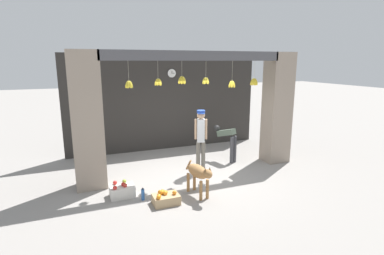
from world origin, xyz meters
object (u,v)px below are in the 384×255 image
at_px(water_bottle, 143,194).
at_px(fruit_crate_apples, 122,191).
at_px(wall_clock, 172,73).
at_px(worker_stooping, 228,139).
at_px(dog, 199,173).
at_px(shopkeeper, 201,135).
at_px(fruit_crate_oranges, 166,198).

bearing_deg(water_bottle, fruit_crate_apples, 139.77).
bearing_deg(wall_clock, worker_stooping, -60.37).
bearing_deg(worker_stooping, dog, -156.40).
distance_m(shopkeeper, wall_clock, 2.92).
bearing_deg(wall_clock, fruit_crate_apples, -124.51).
relative_size(shopkeeper, worker_stooping, 1.63).
xyz_separation_m(worker_stooping, fruit_crate_oranges, (-2.56, -2.03, -0.58)).
bearing_deg(wall_clock, shopkeeper, -89.69).
xyz_separation_m(water_bottle, wall_clock, (1.86, 3.63, 2.46)).
xyz_separation_m(worker_stooping, wall_clock, (-1.11, 1.95, 1.89)).
bearing_deg(water_bottle, wall_clock, 62.80).
bearing_deg(dog, shopkeeper, 145.19).
bearing_deg(worker_stooping, fruit_crate_oranges, -165.63).
bearing_deg(fruit_crate_oranges, worker_stooping, 38.39).
relative_size(dog, shopkeeper, 0.60).
bearing_deg(wall_clock, dog, -99.41).
relative_size(shopkeeper, wall_clock, 5.77).
bearing_deg(worker_stooping, water_bottle, -174.65).
height_order(fruit_crate_oranges, fruit_crate_apples, fruit_crate_apples).
distance_m(fruit_crate_oranges, wall_clock, 4.91).
bearing_deg(dog, wall_clock, 160.62).
xyz_separation_m(shopkeeper, fruit_crate_apples, (-2.28, -0.83, -0.88)).
xyz_separation_m(shopkeeper, worker_stooping, (1.10, 0.51, -0.32)).
xyz_separation_m(shopkeeper, fruit_crate_oranges, (-1.47, -1.53, -0.90)).
relative_size(dog, fruit_crate_oranges, 1.85).
height_order(fruit_crate_apples, wall_clock, wall_clock).
distance_m(dog, fruit_crate_apples, 1.77).
distance_m(shopkeeper, worker_stooping, 1.25).
height_order(shopkeeper, worker_stooping, shopkeeper).
distance_m(fruit_crate_oranges, fruit_crate_apples, 1.07).
distance_m(worker_stooping, wall_clock, 2.94).
bearing_deg(shopkeeper, wall_clock, -68.51).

